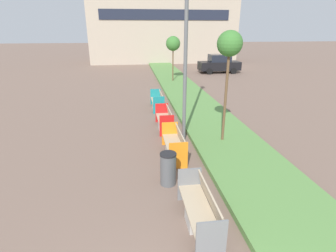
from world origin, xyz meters
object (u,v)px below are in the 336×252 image
at_px(bench_red_frame, 165,121).
at_px(sapling_tree_near, 230,46).
at_px(street_lamp_post, 187,10).
at_px(parked_car_distant, 219,64).
at_px(litter_bin, 168,169).
at_px(bench_orange_frame, 175,146).
at_px(bench_teal_frame, 158,102).
at_px(bench_grey_frame, 200,212).
at_px(sapling_tree_far, 173,44).

relative_size(bench_red_frame, sapling_tree_near, 0.44).
bearing_deg(street_lamp_post, parked_car_distant, 67.30).
relative_size(litter_bin, street_lamp_post, 0.11).
bearing_deg(bench_orange_frame, street_lamp_post, 66.47).
bearing_deg(bench_teal_frame, bench_grey_frame, -89.99).
bearing_deg(litter_bin, street_lamp_post, 71.10).
bearing_deg(sapling_tree_far, bench_red_frame, -100.78).
xyz_separation_m(bench_teal_frame, sapling_tree_near, (2.06, -5.25, 3.39)).
bearing_deg(bench_grey_frame, bench_red_frame, 90.02).
xyz_separation_m(bench_orange_frame, bench_teal_frame, (-0.00, 6.03, -0.00)).
relative_size(sapling_tree_near, sapling_tree_far, 1.14).
xyz_separation_m(bench_grey_frame, bench_teal_frame, (-0.00, 9.67, -0.00)).
relative_size(bench_teal_frame, litter_bin, 1.93).
height_order(bench_grey_frame, sapling_tree_far, sapling_tree_far).
bearing_deg(parked_car_distant, bench_red_frame, -116.52).
bearing_deg(bench_red_frame, bench_teal_frame, 90.00).
height_order(litter_bin, sapling_tree_far, sapling_tree_far).
xyz_separation_m(bench_teal_frame, street_lamp_post, (0.61, -4.62, 4.59)).
bearing_deg(street_lamp_post, bench_teal_frame, 97.57).
relative_size(litter_bin, sapling_tree_far, 0.26).
height_order(litter_bin, parked_car_distant, parked_car_distant).
bearing_deg(litter_bin, bench_teal_frame, 86.45).
height_order(bench_teal_frame, sapling_tree_near, sapling_tree_near).
xyz_separation_m(sapling_tree_near, sapling_tree_far, (0.00, 12.83, -0.58)).
bearing_deg(bench_teal_frame, litter_bin, -93.55).
relative_size(bench_orange_frame, sapling_tree_far, 0.52).
xyz_separation_m(bench_red_frame, street_lamp_post, (0.61, -1.37, 4.59)).
height_order(street_lamp_post, parked_car_distant, street_lamp_post).
bearing_deg(parked_car_distant, bench_grey_frame, -109.45).
bearing_deg(street_lamp_post, sapling_tree_far, 83.23).
xyz_separation_m(bench_orange_frame, litter_bin, (-0.49, -1.80, 0.14)).
bearing_deg(bench_orange_frame, sapling_tree_near, 20.82).
height_order(bench_grey_frame, litter_bin, litter_bin).
bearing_deg(bench_orange_frame, bench_teal_frame, 90.01).
bearing_deg(bench_red_frame, bench_grey_frame, -89.98).
height_order(street_lamp_post, sapling_tree_far, street_lamp_post).
bearing_deg(parked_car_distant, litter_bin, -112.28).
bearing_deg(bench_red_frame, sapling_tree_far, 79.22).
bearing_deg(parked_car_distant, bench_teal_frame, -122.28).
relative_size(bench_grey_frame, sapling_tree_far, 0.54).
relative_size(bench_orange_frame, bench_teal_frame, 1.03).
xyz_separation_m(bench_orange_frame, bench_red_frame, (-0.00, 2.78, -0.00)).
bearing_deg(bench_orange_frame, bench_grey_frame, -89.99).
distance_m(bench_grey_frame, litter_bin, 1.90).
bearing_deg(bench_grey_frame, litter_bin, 104.88).
bearing_deg(bench_teal_frame, bench_red_frame, -90.00).
bearing_deg(sapling_tree_far, litter_bin, -99.39).
bearing_deg(parked_car_distant, sapling_tree_far, -140.69).
relative_size(bench_red_frame, street_lamp_post, 0.21).
height_order(bench_orange_frame, sapling_tree_far, sapling_tree_far).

